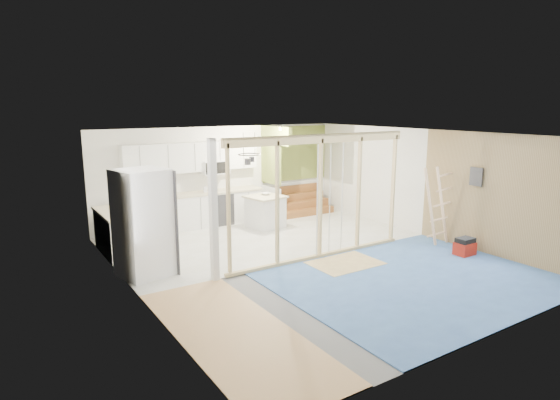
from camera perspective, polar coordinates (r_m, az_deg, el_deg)
room at (r=9.45m, az=3.50°, el=0.14°), size 7.01×8.01×2.61m
floor_overlays at (r=9.88m, az=3.54°, el=-7.11°), size 7.00×8.00×0.03m
stud_frame at (r=9.26m, az=2.31°, el=1.73°), size 4.66×0.14×2.60m
base_cabinets at (r=11.81m, az=-12.70°, el=-1.95°), size 4.45×2.24×0.93m
upper_cabinets at (r=12.28m, az=-10.34°, el=5.06°), size 3.60×0.41×0.85m
green_partition at (r=13.62m, az=1.32°, el=2.15°), size 2.25×1.51×2.60m
pot_rack at (r=10.76m, az=-3.77°, el=5.28°), size 0.52×0.52×0.72m
sheathing_panel at (r=10.67m, az=25.45°, el=0.34°), size 0.02×4.00×2.60m
electrical_panel at (r=10.90m, az=22.80°, el=2.64°), size 0.04×0.30×0.40m
ceiling_light at (r=12.55m, az=0.59°, el=8.68°), size 0.32×0.32×0.08m
fridge at (r=9.02m, az=-16.26°, el=-2.75°), size 1.05×1.01×2.02m
island at (r=12.16m, az=-1.80°, el=-1.49°), size 1.01×1.01×0.85m
bowl at (r=12.22m, az=-1.77°, el=0.77°), size 0.28×0.28×0.06m
soap_bottle_a at (r=11.79m, az=-17.14°, el=0.79°), size 0.14×0.14×0.28m
soap_bottle_b at (r=12.31m, az=-9.11°, el=1.40°), size 0.11×0.11×0.20m
toolbox at (r=10.76m, az=21.60°, el=-5.36°), size 0.41×0.31×0.39m
ladder at (r=11.18m, az=18.67°, el=-0.67°), size 0.95×0.18×1.79m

